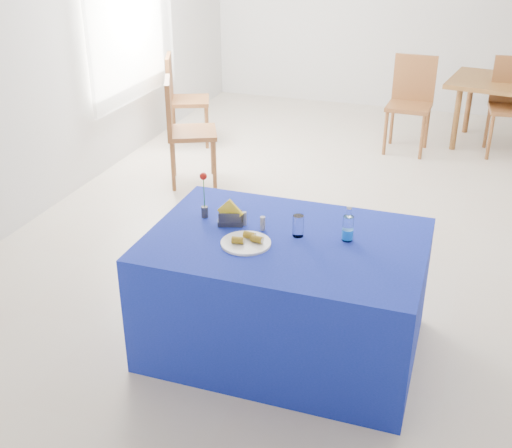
% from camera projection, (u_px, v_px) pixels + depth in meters
% --- Properties ---
extents(floor, '(7.00, 7.00, 0.00)m').
position_uv_depth(floor, '(337.00, 208.00, 5.88)').
color(floor, beige).
rests_on(floor, ground).
extents(room_shell, '(7.00, 7.00, 7.00)m').
position_uv_depth(room_shell, '(349.00, 9.00, 5.10)').
color(room_shell, silver).
rests_on(room_shell, ground).
extents(window_pane, '(0.04, 1.50, 1.60)m').
position_uv_depth(window_pane, '(125.00, 8.00, 6.58)').
color(window_pane, white).
rests_on(window_pane, room_shell).
extents(curtain, '(0.04, 1.75, 1.85)m').
position_uv_depth(curtain, '(131.00, 8.00, 6.56)').
color(curtain, white).
rests_on(curtain, room_shell).
extents(plate, '(0.29, 0.29, 0.01)m').
position_uv_depth(plate, '(246.00, 243.00, 3.64)').
color(plate, white).
rests_on(plate, blue_table).
extents(drinking_glass, '(0.06, 0.06, 0.13)m').
position_uv_depth(drinking_glass, '(298.00, 226.00, 3.71)').
color(drinking_glass, white).
rests_on(drinking_glass, blue_table).
extents(salt_shaker, '(0.03, 0.03, 0.08)m').
position_uv_depth(salt_shaker, '(263.00, 223.00, 3.79)').
color(salt_shaker, slate).
rests_on(salt_shaker, blue_table).
extents(pepper_shaker, '(0.03, 0.03, 0.08)m').
position_uv_depth(pepper_shaker, '(244.00, 218.00, 3.85)').
color(pepper_shaker, slate).
rests_on(pepper_shaker, blue_table).
extents(blue_table, '(1.60, 1.10, 0.76)m').
position_uv_depth(blue_table, '(285.00, 294.00, 3.88)').
color(blue_table, navy).
rests_on(blue_table, floor).
extents(water_bottle, '(0.07, 0.07, 0.21)m').
position_uv_depth(water_bottle, '(348.00, 229.00, 3.66)').
color(water_bottle, white).
rests_on(water_bottle, blue_table).
extents(napkin_holder, '(0.16, 0.10, 0.17)m').
position_uv_depth(napkin_holder, '(230.00, 218.00, 3.84)').
color(napkin_holder, '#393A3F').
rests_on(napkin_holder, blue_table).
extents(rose_vase, '(0.05, 0.05, 0.29)m').
position_uv_depth(rose_vase, '(204.00, 196.00, 3.90)').
color(rose_vase, '#27272C').
rests_on(rose_vase, blue_table).
extents(chair_bg_left, '(0.48, 0.48, 1.04)m').
position_uv_depth(chair_bg_left, '(411.00, 97.00, 7.07)').
color(chair_bg_left, brown).
rests_on(chair_bg_left, floor).
extents(chair_bg_right, '(0.51, 0.51, 1.04)m').
position_uv_depth(chair_bg_right, '(512.00, 99.00, 6.96)').
color(chair_bg_right, brown).
rests_on(chair_bg_right, floor).
extents(chair_win_a, '(0.62, 0.62, 1.04)m').
position_uv_depth(chair_win_a, '(182.00, 125.00, 6.17)').
color(chair_win_a, brown).
rests_on(chair_win_a, floor).
extents(chair_win_b, '(0.59, 0.59, 1.02)m').
position_uv_depth(chair_win_b, '(180.00, 94.00, 7.24)').
color(chair_win_b, brown).
rests_on(chair_win_b, floor).
extents(banana_pieces, '(0.17, 0.13, 0.04)m').
position_uv_depth(banana_pieces, '(248.00, 238.00, 3.63)').
color(banana_pieces, gold).
rests_on(banana_pieces, plate).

